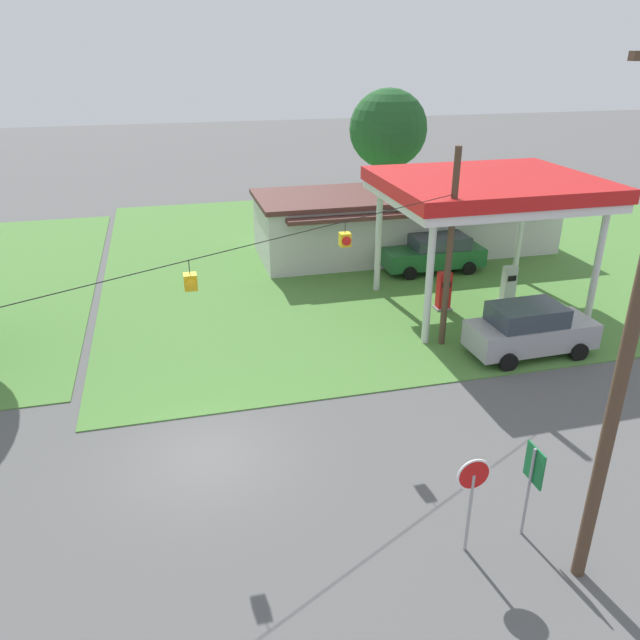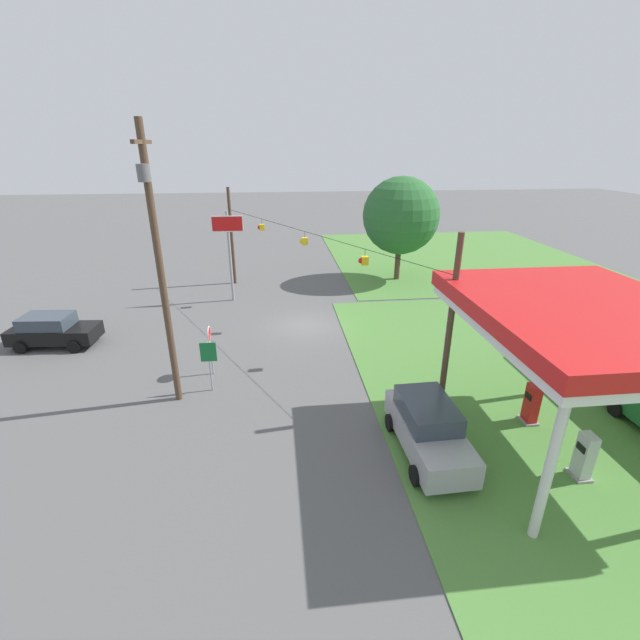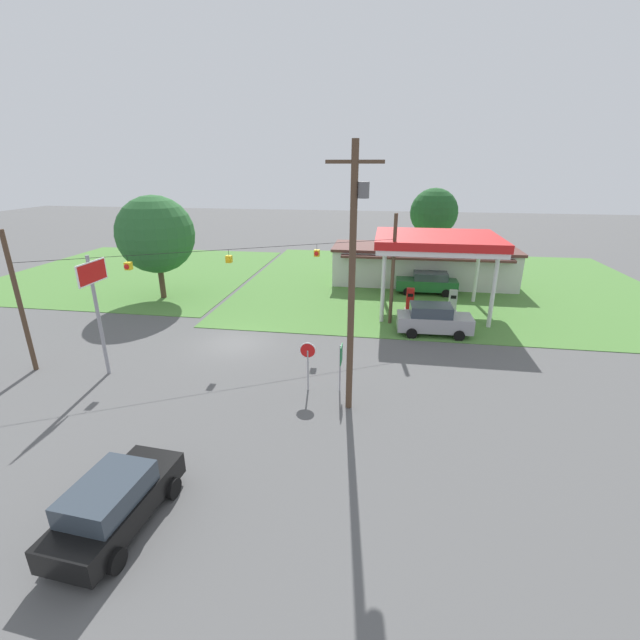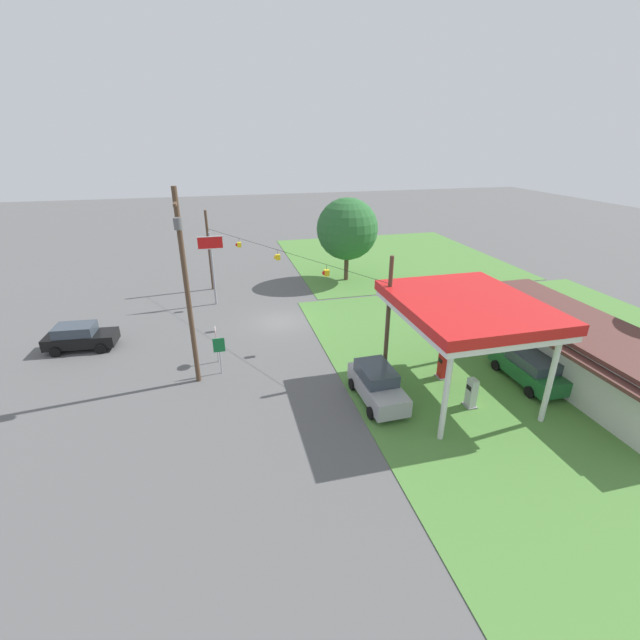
% 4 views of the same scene
% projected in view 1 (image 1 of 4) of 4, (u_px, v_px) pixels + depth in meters
% --- Properties ---
extents(ground_plane, '(160.00, 160.00, 0.00)m').
position_uv_depth(ground_plane, '(206.00, 457.00, 17.40)').
color(ground_plane, '#565656').
extents(grass_verge_station_corner, '(36.00, 28.00, 0.04)m').
position_uv_depth(grass_verge_station_corner, '(441.00, 248.00, 34.89)').
color(grass_verge_station_corner, '#4C7F38').
rests_on(grass_verge_station_corner, ground).
extents(gas_station_canopy, '(8.53, 7.11, 5.64)m').
position_uv_depth(gas_station_canopy, '(487.00, 190.00, 25.25)').
color(gas_station_canopy, silver).
rests_on(gas_station_canopy, ground).
extents(gas_station_store, '(16.18, 5.86, 3.37)m').
position_uv_depth(gas_station_store, '(406.00, 222.00, 33.70)').
color(gas_station_store, silver).
rests_on(gas_station_store, ground).
extents(fuel_pump_near, '(0.71, 0.56, 1.70)m').
position_uv_depth(fuel_pump_near, '(444.00, 292.00, 26.67)').
color(fuel_pump_near, gray).
rests_on(fuel_pump_near, ground).
extents(fuel_pump_far, '(0.71, 0.56, 1.70)m').
position_uv_depth(fuel_pump_far, '(508.00, 286.00, 27.36)').
color(fuel_pump_far, gray).
rests_on(fuel_pump_far, ground).
extents(car_at_pumps_front, '(4.71, 2.21, 1.98)m').
position_uv_depth(car_at_pumps_front, '(530.00, 330.00, 22.73)').
color(car_at_pumps_front, '#9E9EA3').
rests_on(car_at_pumps_front, ground).
extents(car_at_pumps_rear, '(5.03, 2.14, 1.83)m').
position_uv_depth(car_at_pumps_rear, '(434.00, 253.00, 31.11)').
color(car_at_pumps_rear, '#1E602D').
rests_on(car_at_pumps_rear, ground).
extents(stop_sign_roadside, '(0.80, 0.08, 2.50)m').
position_uv_depth(stop_sign_roadside, '(473.00, 485.00, 13.51)').
color(stop_sign_roadside, '#99999E').
rests_on(stop_sign_roadside, ground).
extents(route_sign, '(0.10, 0.70, 2.40)m').
position_uv_depth(route_sign, '(532.00, 474.00, 14.03)').
color(route_sign, gray).
rests_on(route_sign, ground).
extents(utility_pole_main, '(2.20, 0.44, 11.22)m').
position_uv_depth(utility_pole_main, '(638.00, 310.00, 11.09)').
color(utility_pole_main, '#4C3828').
rests_on(utility_pole_main, ground).
extents(signal_span_gantry, '(18.94, 10.24, 7.42)m').
position_uv_depth(signal_span_gantry, '(195.00, 327.00, 15.76)').
color(signal_span_gantry, '#4C3828').
rests_on(signal_span_gantry, ground).
extents(tree_behind_station, '(4.82, 4.82, 8.09)m').
position_uv_depth(tree_behind_station, '(388.00, 129.00, 38.53)').
color(tree_behind_station, '#4C3828').
rests_on(tree_behind_station, ground).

